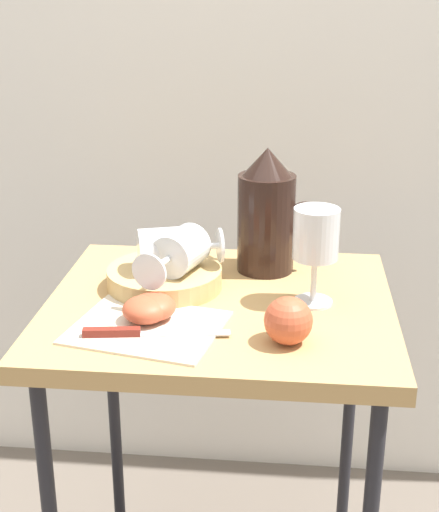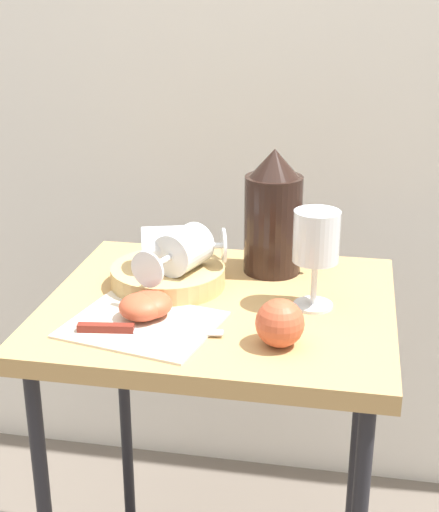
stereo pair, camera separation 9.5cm
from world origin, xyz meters
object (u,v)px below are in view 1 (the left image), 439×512
(wine_glass_upright, at_px, (316,239))
(apple_half_right, at_px, (153,307))
(pitcher, at_px, (267,221))
(table, at_px, (220,339))
(knife, at_px, (134,333))
(wine_glass_tipped_far, at_px, (164,249))
(basket_tray, at_px, (165,278))
(wine_glass_tipped_near, at_px, (179,252))
(apple_whole, at_px, (288,321))
(apple_half_left, at_px, (145,310))

(wine_glass_upright, height_order, apple_half_right, wine_glass_upright)
(pitcher, height_order, wine_glass_upright, pitcher)
(table, height_order, knife, knife)
(wine_glass_tipped_far, distance_m, apple_half_right, 0.14)
(wine_glass_upright, distance_m, knife, 0.32)
(wine_glass_upright, bearing_deg, table, -176.85)
(table, relative_size, apple_half_right, 9.82)
(basket_tray, relative_size, wine_glass_upright, 1.22)
(wine_glass_tipped_far, height_order, knife, wine_glass_tipped_far)
(wine_glass_tipped_near, distance_m, apple_whole, 0.26)
(table, distance_m, pitcher, 0.23)
(wine_glass_tipped_near, bearing_deg, apple_half_left, -104.50)
(basket_tray, height_order, apple_half_left, apple_half_left)
(wine_glass_upright, bearing_deg, pitcher, 120.46)
(table, height_order, pitcher, pitcher)
(table, xyz_separation_m, apple_whole, (0.11, -0.14, 0.11))
(apple_half_left, distance_m, knife, 0.05)
(wine_glass_upright, bearing_deg, wine_glass_tipped_near, 172.87)
(table, distance_m, basket_tray, 0.14)
(basket_tray, bearing_deg, apple_half_left, -92.10)
(apple_half_left, bearing_deg, table, 41.80)
(wine_glass_tipped_near, relative_size, apple_whole, 2.27)
(table, height_order, wine_glass_tipped_far, wine_glass_tipped_far)
(apple_half_right, relative_size, knife, 0.33)
(apple_half_left, bearing_deg, wine_glass_tipped_far, 87.11)
(basket_tray, bearing_deg, apple_half_right, -88.12)
(knife, bearing_deg, wine_glass_upright, 29.74)
(basket_tray, relative_size, apple_half_left, 2.76)
(wine_glass_tipped_near, bearing_deg, pitcher, 38.87)
(wine_glass_tipped_far, distance_m, apple_whole, 0.28)
(wine_glass_tipped_near, xyz_separation_m, apple_half_right, (-0.02, -0.12, -0.05))
(table, distance_m, knife, 0.20)
(pitcher, relative_size, wine_glass_tipped_far, 1.45)
(basket_tray, xyz_separation_m, knife, (-0.01, -0.19, -0.01))
(pitcher, relative_size, apple_whole, 3.15)
(wine_glass_upright, height_order, apple_half_left, wine_glass_upright)
(wine_glass_tipped_near, bearing_deg, basket_tray, 155.45)
(wine_glass_tipped_far, relative_size, apple_half_left, 2.17)
(pitcher, bearing_deg, apple_half_right, -125.32)
(apple_half_right, bearing_deg, knife, -105.68)
(knife, bearing_deg, apple_half_right, 74.32)
(basket_tray, xyz_separation_m, pitcher, (0.17, 0.10, 0.07))
(basket_tray, xyz_separation_m, wine_glass_tipped_far, (0.00, -0.00, 0.05))
(wine_glass_tipped_near, distance_m, apple_half_right, 0.13)
(apple_whole, bearing_deg, basket_tray, 139.02)
(apple_half_right, bearing_deg, table, 40.99)
(apple_half_left, bearing_deg, wine_glass_upright, 21.62)
(basket_tray, distance_m, wine_glass_tipped_far, 0.05)
(basket_tray, bearing_deg, wine_glass_tipped_far, -66.75)
(pitcher, xyz_separation_m, wine_glass_tipped_far, (-0.17, -0.10, -0.02))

